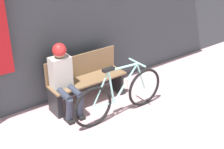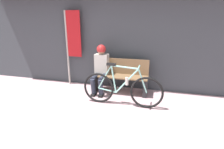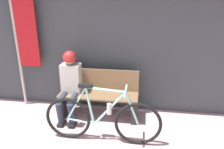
{
  "view_description": "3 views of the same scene",
  "coord_description": "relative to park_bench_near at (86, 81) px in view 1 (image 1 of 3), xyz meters",
  "views": [
    {
      "loc": [
        -2.03,
        -1.67,
        2.96
      ],
      "look_at": [
        0.74,
        2.07,
        0.64
      ],
      "focal_mm": 50.0,
      "sensor_mm": 36.0,
      "label": 1
    },
    {
      "loc": [
        1.43,
        -1.67,
        1.79
      ],
      "look_at": [
        0.43,
        2.01,
        0.62
      ],
      "focal_mm": 28.0,
      "sensor_mm": 36.0,
      "label": 2
    },
    {
      "loc": [
        1.25,
        -0.96,
        2.16
      ],
      "look_at": [
        0.8,
        2.18,
        0.96
      ],
      "focal_mm": 35.0,
      "sensor_mm": 36.0,
      "label": 3
    }
  ],
  "objects": [
    {
      "name": "storefront_wall",
      "position": [
        -0.51,
        0.42,
        1.27
      ],
      "size": [
        12.0,
        0.56,
        3.2
      ],
      "color": "#3D4247",
      "rests_on": "ground_plane"
    },
    {
      "name": "bicycle",
      "position": [
        0.19,
        -0.72,
        -0.01
      ],
      "size": [
        1.77,
        0.4,
        0.94
      ],
      "color": "black",
      "rests_on": "ground_plane"
    },
    {
      "name": "person_seated",
      "position": [
        -0.49,
        -0.1,
        0.32
      ],
      "size": [
        0.34,
        0.6,
        1.23
      ],
      "color": "#2D3342",
      "rests_on": "ground_plane"
    },
    {
      "name": "park_bench_near",
      "position": [
        0.0,
        0.0,
        0.0
      ],
      "size": [
        1.41,
        0.42,
        0.87
      ],
      "color": "brown",
      "rests_on": "ground_plane"
    }
  ]
}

